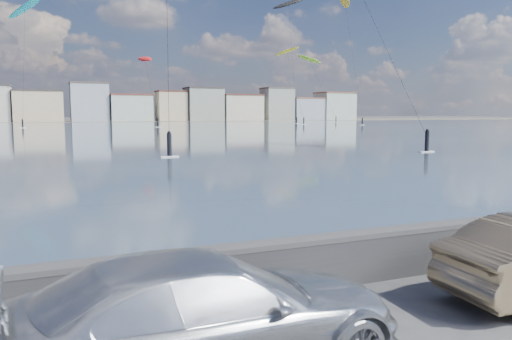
{
  "coord_description": "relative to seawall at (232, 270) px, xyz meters",
  "views": [
    {
      "loc": [
        -2.93,
        -5.49,
        3.39
      ],
      "look_at": [
        1.0,
        4.0,
        2.2
      ],
      "focal_mm": 35.0,
      "sensor_mm": 36.0,
      "label": 1
    }
  ],
  "objects": [
    {
      "name": "bay_water",
      "position": [
        0.0,
        88.8,
        -0.58
      ],
      "size": [
        500.0,
        177.0,
        0.0
      ],
      "primitive_type": "cube",
      "color": "#364A5F",
      "rests_on": "ground"
    },
    {
      "name": "far_shore_strip",
      "position": [
        0.0,
        197.3,
        -0.57
      ],
      "size": [
        500.0,
        60.0,
        0.0
      ],
      "primitive_type": "cube",
      "color": "#4C473D",
      "rests_on": "ground"
    },
    {
      "name": "seawall",
      "position": [
        0.0,
        0.0,
        0.0
      ],
      "size": [
        400.0,
        0.36,
        1.08
      ],
      "color": "#28282B",
      "rests_on": "ground"
    },
    {
      "name": "far_buildings",
      "position": [
        1.31,
        183.3,
        5.44
      ],
      "size": [
        240.79,
        13.26,
        14.6
      ],
      "color": "beige",
      "rests_on": "ground"
    },
    {
      "name": "car_silver",
      "position": [
        -1.13,
        -2.19,
        0.21
      ],
      "size": [
        5.56,
        2.54,
        1.58
      ],
      "primitive_type": "imported",
      "rotation": [
        0.0,
        0.0,
        1.63
      ],
      "color": "silver",
      "rests_on": "ground"
    },
    {
      "name": "kitesurfer_1",
      "position": [
        65.73,
        131.49,
        35.19
      ],
      "size": [
        10.58,
        10.04,
        38.75
      ],
      "color": "black",
      "rests_on": "ground"
    },
    {
      "name": "kitesurfer_3",
      "position": [
        83.79,
        151.46,
        21.34
      ],
      "size": [
        8.44,
        17.13,
        24.63
      ],
      "color": "#8CD826",
      "rests_on": "ground"
    },
    {
      "name": "kitesurfer_6",
      "position": [
        -6.92,
        123.05,
        26.8
      ],
      "size": [
        9.55,
        17.45,
        30.41
      ],
      "color": "#19BFBF",
      "rests_on": "ground"
    },
    {
      "name": "kitesurfer_9",
      "position": [
        77.25,
        118.76,
        34.86
      ],
      "size": [
        8.74,
        20.72,
        38.14
      ],
      "color": "#BF8C19",
      "rests_on": "ground"
    },
    {
      "name": "kitesurfer_11",
      "position": [
        20.09,
        120.31,
        15.81
      ],
      "size": [
        3.75,
        18.96,
        18.11
      ],
      "color": "red",
      "rests_on": "ground"
    },
    {
      "name": "kitesurfer_15",
      "position": [
        62.38,
        125.57,
        20.13
      ],
      "size": [
        7.03,
        14.71,
        22.59
      ],
      "color": "yellow",
      "rests_on": "ground"
    }
  ]
}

